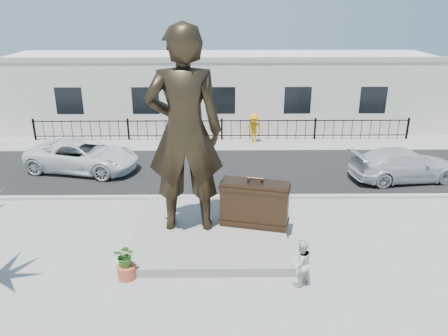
# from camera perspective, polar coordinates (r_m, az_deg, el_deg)

# --- Properties ---
(ground) EXTENTS (100.00, 100.00, 0.00)m
(ground) POSITION_cam_1_polar(r_m,az_deg,el_deg) (14.23, 0.10, -11.59)
(ground) COLOR #9E9991
(ground) RESTS_ON ground
(street) EXTENTS (40.00, 7.00, 0.01)m
(street) POSITION_cam_1_polar(r_m,az_deg,el_deg) (21.42, -0.19, -0.03)
(street) COLOR black
(street) RESTS_ON ground
(curb) EXTENTS (40.00, 0.25, 0.12)m
(curb) POSITION_cam_1_polar(r_m,az_deg,el_deg) (18.17, -0.09, -3.80)
(curb) COLOR #A5A399
(curb) RESTS_ON ground
(far_sidewalk) EXTENTS (40.00, 2.50, 0.02)m
(far_sidewalk) POSITION_cam_1_polar(r_m,az_deg,el_deg) (25.20, -0.27, 3.22)
(far_sidewalk) COLOR #9E9991
(far_sidewalk) RESTS_ON ground
(plinth) EXTENTS (5.20, 5.20, 0.30)m
(plinth) POSITION_cam_1_polar(r_m,az_deg,el_deg) (15.45, -1.85, -8.15)
(plinth) COLOR gray
(plinth) RESTS_ON ground
(fence) EXTENTS (22.00, 0.10, 1.20)m
(fence) POSITION_cam_1_polar(r_m,az_deg,el_deg) (25.79, -0.29, 5.01)
(fence) COLOR black
(fence) RESTS_ON ground
(building) EXTENTS (28.00, 7.00, 4.40)m
(building) POSITION_cam_1_polar(r_m,az_deg,el_deg) (29.52, -0.35, 10.22)
(building) COLOR silver
(building) RESTS_ON ground
(statue) EXTENTS (2.54, 1.70, 6.83)m
(statue) POSITION_cam_1_polar(r_m,az_deg,el_deg) (14.18, -5.18, 4.72)
(statue) COLOR #2D2316
(statue) RESTS_ON plinth
(suitcase) EXTENTS (2.43, 1.27, 1.63)m
(suitcase) POSITION_cam_1_polar(r_m,az_deg,el_deg) (15.16, 4.02, -4.69)
(suitcase) COLOR #322115
(suitcase) RESTS_ON plinth
(tourist) EXTENTS (0.87, 0.80, 1.44)m
(tourist) POSITION_cam_1_polar(r_m,az_deg,el_deg) (12.83, 9.97, -12.12)
(tourist) COLOR silver
(tourist) RESTS_ON ground
(car_white) EXTENTS (5.74, 3.57, 1.48)m
(car_white) POSITION_cam_1_polar(r_m,az_deg,el_deg) (21.99, -17.97, 1.54)
(car_white) COLOR silver
(car_white) RESTS_ON street
(car_silver) EXTENTS (5.14, 2.62, 1.43)m
(car_silver) POSITION_cam_1_polar(r_m,az_deg,el_deg) (21.45, 22.51, 0.40)
(car_silver) COLOR silver
(car_silver) RESTS_ON street
(worker) EXTENTS (1.17, 0.75, 1.72)m
(worker) POSITION_cam_1_polar(r_m,az_deg,el_deg) (25.12, 3.90, 5.19)
(worker) COLOR orange
(worker) RESTS_ON far_sidewalk
(planter) EXTENTS (0.56, 0.56, 0.40)m
(planter) POSITION_cam_1_polar(r_m,az_deg,el_deg) (13.53, -12.56, -13.07)
(planter) COLOR #BC5031
(planter) RESTS_ON ground
(shrub) EXTENTS (0.68, 0.61, 0.69)m
(shrub) POSITION_cam_1_polar(r_m,az_deg,el_deg) (13.24, -12.75, -11.10)
(shrub) COLOR #2E5A1D
(shrub) RESTS_ON planter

